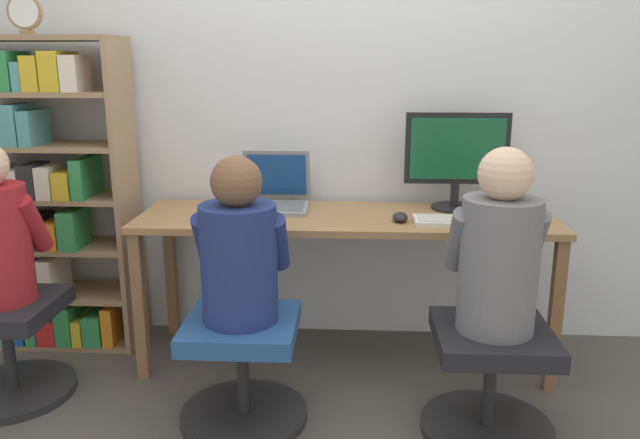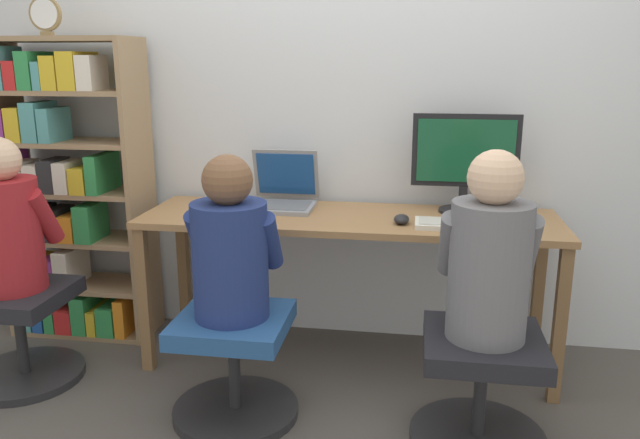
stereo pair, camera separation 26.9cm
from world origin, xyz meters
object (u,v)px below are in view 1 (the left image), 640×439
object	(u,v)px
keyboard	(459,221)
desktop_monitor	(457,159)
office_chair_left	(490,377)
desk_clock	(25,13)
person_at_monitor	(499,251)
bookshelf	(46,202)
laptop	(275,197)
office_chair_side	(8,344)
office_chair_right	(243,365)
person_at_laptop	(239,250)

from	to	relation	value
keyboard	desktop_monitor	bearing A→B (deg)	86.23
office_chair_left	desk_clock	world-z (taller)	desk_clock
desktop_monitor	office_chair_left	bearing A→B (deg)	-86.05
office_chair_left	keyboard	bearing A→B (deg)	98.44
person_at_monitor	bookshelf	distance (m)	2.13
laptop	office_chair_side	bearing A→B (deg)	-153.12
office_chair_right	desktop_monitor	bearing A→B (deg)	37.74
laptop	bookshelf	bearing A→B (deg)	-178.84
office_chair_right	person_at_monitor	xyz separation A→B (m)	(0.95, -0.03, 0.50)
office_chair_side	office_chair_right	bearing A→B (deg)	-7.37
office_chair_right	bookshelf	world-z (taller)	bookshelf
desk_clock	laptop	bearing A→B (deg)	4.99
desktop_monitor	person_at_monitor	world-z (taller)	desktop_monitor
laptop	office_chair_left	bearing A→B (deg)	-38.35
desk_clock	office_chair_side	distance (m)	1.43
laptop	bookshelf	xyz separation A→B (m)	(-1.11, -0.02, -0.04)
office_chair_right	person_at_laptop	distance (m)	0.47
laptop	desk_clock	distance (m)	1.36
desktop_monitor	desk_clock	world-z (taller)	desk_clock
keyboard	office_chair_side	world-z (taller)	keyboard
office_chair_left	bookshelf	xyz separation A→B (m)	(-2.01, 0.69, 0.49)
desktop_monitor	person_at_laptop	world-z (taller)	desktop_monitor
bookshelf	office_chair_right	bearing A→B (deg)	-31.70
desktop_monitor	bookshelf	size ratio (longest dim) A/B	0.32
person_at_monitor	desk_clock	distance (m)	2.24
office_chair_side	person_at_laptop	bearing A→B (deg)	-7.13
laptop	person_at_laptop	distance (m)	0.68
person_at_laptop	desk_clock	size ratio (longest dim) A/B	3.64
desktop_monitor	person_at_monitor	distance (m)	0.76
laptop	person_at_monitor	size ratio (longest dim) A/B	0.49
person_at_monitor	office_chair_side	distance (m)	2.04
keyboard	desk_clock	distance (m)	2.10
office_chair_left	person_at_monitor	size ratio (longest dim) A/B	0.75
office_chair_left	office_chair_side	distance (m)	1.98
keyboard	office_chair_left	world-z (taller)	keyboard
desk_clock	person_at_laptop	bearing A→B (deg)	-29.51
office_chair_right	office_chair_side	world-z (taller)	same
office_chair_left	office_chair_right	bearing A→B (deg)	177.76
office_chair_left	desk_clock	bearing A→B (deg)	162.57
desk_clock	keyboard	bearing A→B (deg)	-4.71
keyboard	person_at_laptop	size ratio (longest dim) A/B	0.62
person_at_monitor	office_chair_side	bearing A→B (deg)	175.24
desktop_monitor	laptop	xyz separation A→B (m)	(-0.85, -0.02, -0.18)
laptop	keyboard	size ratio (longest dim) A/B	0.85
laptop	desk_clock	world-z (taller)	desk_clock
laptop	office_chair_side	xyz separation A→B (m)	(-1.07, -0.54, -0.53)
desktop_monitor	office_chair_side	distance (m)	2.13
office_chair_side	office_chair_left	bearing A→B (deg)	-4.91
bookshelf	office_chair_side	distance (m)	0.72
office_chair_left	bookshelf	distance (m)	2.18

